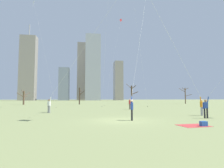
# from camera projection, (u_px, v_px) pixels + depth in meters

# --- Properties ---
(ground_plane) EXTENTS (400.00, 400.00, 0.00)m
(ground_plane) POSITION_uv_depth(u_px,v_px,m) (122.00, 120.00, 14.62)
(ground_plane) COLOR #848E56
(kite_flyer_midfield_left_green) EXTENTS (11.56, 10.29, 16.69)m
(kite_flyer_midfield_left_green) POSITION_uv_depth(u_px,v_px,m) (68.00, 76.00, 20.38)
(kite_flyer_midfield_left_green) COLOR gray
(kite_flyer_midfield_left_green) RESTS_ON ground
(kite_flyer_foreground_right_yellow) EXTENTS (11.74, 4.90, 17.62)m
(kite_flyer_foreground_right_yellow) POSITION_uv_depth(u_px,v_px,m) (186.00, 74.00, 17.57)
(kite_flyer_foreground_right_yellow) COLOR gray
(kite_flyer_foreground_right_yellow) RESTS_ON ground
(kite_flyer_midfield_center_purple) EXTENTS (4.97, 8.08, 18.79)m
(kite_flyer_midfield_center_purple) POSITION_uv_depth(u_px,v_px,m) (139.00, 55.00, 17.07)
(kite_flyer_midfield_center_purple) COLOR black
(kite_flyer_midfield_center_purple) RESTS_ON ground
(kite_flyer_foreground_left_pink) EXTENTS (10.28, 1.97, 13.40)m
(kite_flyer_foreground_left_pink) POSITION_uv_depth(u_px,v_px,m) (217.00, 93.00, 16.17)
(kite_flyer_foreground_left_pink) COLOR black
(kite_flyer_foreground_left_pink) RESTS_ON ground
(bystander_far_off_by_trees) EXTENTS (0.27, 0.50, 1.62)m
(bystander_far_off_by_trees) POSITION_uv_depth(u_px,v_px,m) (130.00, 103.00, 28.67)
(bystander_far_off_by_trees) COLOR #726656
(bystander_far_off_by_trees) RESTS_ON ground
(distant_kite_drifting_left_white) EXTENTS (5.59, 3.15, 21.75)m
(distant_kite_drifting_left_white) POSITION_uv_depth(u_px,v_px,m) (37.00, 18.00, 37.54)
(distant_kite_drifting_left_white) COLOR white
(distant_kite_drifting_left_white) RESTS_ON ground
(distant_kite_high_overhead_red) EXTENTS (5.37, 5.96, 23.20)m
(distant_kite_high_overhead_red) POSITION_uv_depth(u_px,v_px,m) (119.00, 30.00, 49.35)
(distant_kite_high_overhead_red) COLOR red
(distant_kite_high_overhead_red) RESTS_ON ground
(picnic_spot) EXTENTS (1.97, 1.62, 0.31)m
(picnic_spot) POSITION_uv_depth(u_px,v_px,m) (199.00, 124.00, 11.62)
(picnic_spot) COLOR #CC3838
(picnic_spot) RESTS_ON ground
(bare_tree_far_right_edge) EXTENTS (2.80, 3.04, 4.93)m
(bare_tree_far_right_edge) POSITION_uv_depth(u_px,v_px,m) (185.00, 95.00, 57.47)
(bare_tree_far_right_edge) COLOR brown
(bare_tree_far_right_edge) RESTS_ON ground
(bare_tree_rightmost) EXTENTS (2.66, 2.66, 3.99)m
(bare_tree_rightmost) POSITION_uv_depth(u_px,v_px,m) (24.00, 97.00, 48.57)
(bare_tree_rightmost) COLOR brown
(bare_tree_rightmost) RESTS_ON ground
(bare_tree_left_of_center) EXTENTS (1.66, 1.93, 4.59)m
(bare_tree_left_of_center) POSITION_uv_depth(u_px,v_px,m) (80.00, 95.00, 51.28)
(bare_tree_left_of_center) COLOR #423326
(bare_tree_left_of_center) RESTS_ON ground
(bare_tree_right_of_center) EXTENTS (3.48, 1.71, 5.98)m
(bare_tree_right_of_center) POSITION_uv_depth(u_px,v_px,m) (132.00, 94.00, 54.73)
(bare_tree_right_of_center) COLOR #4C3828
(bare_tree_right_of_center) RESTS_ON ground
(skyline_squat_block) EXTENTS (7.44, 10.19, 24.31)m
(skyline_squat_block) POSITION_uv_depth(u_px,v_px,m) (64.00, 84.00, 140.48)
(skyline_squat_block) COLOR gray
(skyline_squat_block) RESTS_ON ground
(skyline_slender_spire) EXTENTS (9.14, 7.27, 46.71)m
(skyline_slender_spire) POSITION_uv_depth(u_px,v_px,m) (83.00, 71.00, 152.03)
(skyline_slender_spire) COLOR gray
(skyline_slender_spire) RESTS_ON ground
(skyline_mid_tower_right) EXTENTS (6.47, 10.25, 30.52)m
(skyline_mid_tower_right) POSITION_uv_depth(u_px,v_px,m) (118.00, 81.00, 147.62)
(skyline_mid_tower_right) COLOR gray
(skyline_mid_tower_right) RESTS_ON ground
(skyline_mid_tower_left) EXTENTS (11.09, 7.75, 56.16)m
(skyline_mid_tower_left) POSITION_uv_depth(u_px,v_px,m) (28.00, 68.00, 136.30)
(skyline_mid_tower_left) COLOR gray
(skyline_mid_tower_left) RESTS_ON ground
(skyline_tall_tower) EXTENTS (11.31, 6.00, 49.68)m
(skyline_tall_tower) POSITION_uv_depth(u_px,v_px,m) (93.00, 67.00, 139.79)
(skyline_tall_tower) COLOR #9EA3AD
(skyline_tall_tower) RESTS_ON ground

